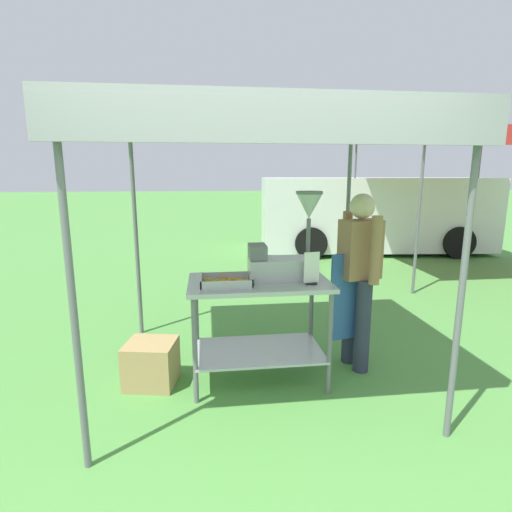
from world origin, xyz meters
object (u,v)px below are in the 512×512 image
(donut_fryer, at_px, (286,252))
(supply_crate, at_px, (151,363))
(stall_canopy, at_px, (258,129))
(donut_cart, at_px, (259,308))
(donut_tray, at_px, (226,282))
(neighbour_tent, at_px, (461,139))
(vendor, at_px, (358,273))
(menu_sign, at_px, (312,271))
(van_white, at_px, (372,213))

(donut_fryer, bearing_deg, supply_crate, 179.12)
(stall_canopy, bearing_deg, donut_fryer, -16.04)
(donut_cart, height_order, donut_fryer, donut_fryer)
(donut_tray, distance_m, neighbour_tent, 5.83)
(stall_canopy, relative_size, vendor, 1.60)
(donut_tray, relative_size, donut_fryer, 0.56)
(menu_sign, relative_size, van_white, 0.05)
(vendor, relative_size, van_white, 0.31)
(vendor, distance_m, neighbour_tent, 4.84)
(donut_tray, height_order, donut_fryer, donut_fryer)
(supply_crate, relative_size, neighbour_tent, 0.16)
(stall_canopy, distance_m, menu_sign, 1.21)
(donut_tray, height_order, vendor, vendor)
(donut_fryer, xyz_separation_m, supply_crate, (-1.16, 0.02, -0.95))
(donut_cart, relative_size, supply_crate, 2.48)
(donut_cart, distance_m, vendor, 0.96)
(menu_sign, distance_m, neighbour_tent, 5.37)
(vendor, xyz_separation_m, van_white, (2.49, 5.57, -0.03))
(stall_canopy, xyz_separation_m, menu_sign, (0.40, -0.27, -1.11))
(donut_cart, relative_size, donut_tray, 2.86)
(donut_fryer, height_order, vendor, donut_fryer)
(donut_cart, distance_m, menu_sign, 0.56)
(supply_crate, bearing_deg, donut_tray, -13.09)
(supply_crate, bearing_deg, van_white, 52.60)
(donut_cart, xyz_separation_m, menu_sign, (0.40, -0.17, 0.36))
(vendor, bearing_deg, donut_tray, -168.21)
(neighbour_tent, bearing_deg, supply_crate, -144.77)
(stall_canopy, distance_m, donut_fryer, 1.02)
(menu_sign, xyz_separation_m, supply_crate, (-1.32, 0.22, -0.83))
(stall_canopy, distance_m, supply_crate, 2.15)
(neighbour_tent, bearing_deg, donut_tray, -139.75)
(van_white, bearing_deg, donut_cart, -120.84)
(stall_canopy, bearing_deg, menu_sign, -33.40)
(vendor, bearing_deg, stall_canopy, -176.88)
(menu_sign, distance_m, van_white, 6.61)
(vendor, bearing_deg, donut_fryer, -170.20)
(vendor, bearing_deg, supply_crate, -176.88)
(donut_fryer, bearing_deg, donut_cart, -172.70)
(stall_canopy, height_order, vendor, stall_canopy)
(donut_fryer, xyz_separation_m, neighbour_tent, (3.80, 3.52, 1.25))
(donut_fryer, bearing_deg, stall_canopy, 163.96)
(stall_canopy, xyz_separation_m, supply_crate, (-0.92, -0.05, -1.94))
(stall_canopy, height_order, van_white, stall_canopy)
(stall_canopy, bearing_deg, donut_cart, -90.00)
(supply_crate, height_order, van_white, van_white)
(donut_tray, height_order, neighbour_tent, neighbour_tent)
(stall_canopy, xyz_separation_m, van_white, (3.41, 5.62, -1.25))
(menu_sign, bearing_deg, neighbour_tent, 45.66)
(stall_canopy, xyz_separation_m, donut_cart, (0.00, -0.10, -1.47))
(donut_cart, height_order, vendor, vendor)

